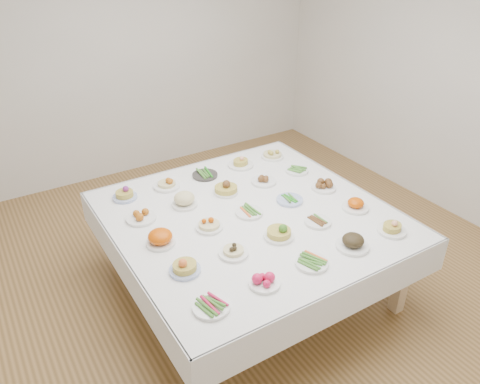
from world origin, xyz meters
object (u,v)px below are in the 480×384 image
dish_0 (211,305)px  dish_12 (249,211)px  display_table (250,221)px  dish_24 (272,152)px

dish_0 → dish_12: (0.77, 0.77, -0.00)m
display_table → dish_0: size_ratio=9.12×
dish_0 → dish_24: (1.53, 1.53, 0.03)m
display_table → dish_24: size_ratio=9.95×
display_table → dish_12: 0.09m
dish_0 → dish_24: 2.16m
dish_0 → dish_12: dish_0 is taller
display_table → dish_0: bearing=-135.2°
display_table → dish_12: bearing=127.3°
dish_12 → dish_24: bearing=44.8°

